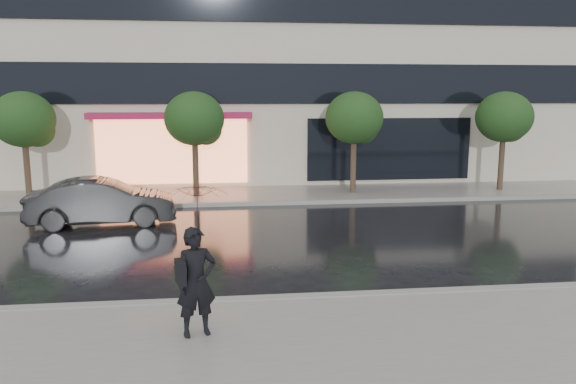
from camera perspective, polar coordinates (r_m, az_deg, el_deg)
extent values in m
plane|color=black|center=(11.83, 3.43, -9.28)|extent=(120.00, 120.00, 0.00)
cube|color=slate|center=(8.86, 7.24, -15.75)|extent=(60.00, 4.50, 0.12)
cube|color=slate|center=(21.68, -1.31, -0.25)|extent=(60.00, 3.50, 0.12)
cube|color=gray|center=(10.88, 4.37, -10.65)|extent=(60.00, 0.25, 0.14)
cube|color=gray|center=(19.96, -0.83, -1.10)|extent=(60.00, 0.25, 0.14)
cube|color=black|center=(23.02, -1.75, 10.95)|extent=(28.00, 0.12, 1.60)
cube|color=black|center=(23.30, -1.79, 18.84)|extent=(28.00, 0.12, 1.60)
cube|color=#FF8C59|center=(23.11, -11.66, 4.04)|extent=(6.00, 0.10, 2.60)
cube|color=maroon|center=(22.69, -11.86, 7.60)|extent=(6.40, 0.70, 0.25)
cube|color=black|center=(24.08, 10.26, 4.32)|extent=(7.00, 0.10, 2.60)
cylinder|color=#33261C|center=(22.31, -24.95, 1.82)|extent=(0.22, 0.22, 2.20)
ellipsoid|color=#163213|center=(22.15, -25.31, 6.69)|extent=(2.20, 2.20, 1.98)
sphere|color=#163213|center=(22.24, -24.09, 5.75)|extent=(1.20, 1.20, 1.20)
cylinder|color=#33261C|center=(21.20, -9.36, 2.24)|extent=(0.22, 0.22, 2.20)
ellipsoid|color=#163213|center=(21.03, -9.50, 7.37)|extent=(2.20, 2.20, 1.98)
sphere|color=#163213|center=(21.24, -8.36, 6.35)|extent=(1.20, 1.20, 1.20)
cylinder|color=#33261C|center=(21.76, 6.64, 2.50)|extent=(0.22, 0.22, 2.20)
ellipsoid|color=#163213|center=(21.59, 6.75, 7.50)|extent=(2.20, 2.20, 1.98)
sphere|color=#163213|center=(21.90, 7.63, 6.47)|extent=(1.20, 1.20, 1.20)
cylinder|color=#33261C|center=(23.86, 20.83, 2.57)|extent=(0.22, 0.22, 2.20)
ellipsoid|color=#163213|center=(23.71, 21.11, 7.12)|extent=(2.20, 2.20, 1.98)
sphere|color=#163213|center=(24.09, 21.68, 6.17)|extent=(1.20, 1.20, 1.20)
imported|color=black|center=(17.66, -18.33, -0.96)|extent=(4.43, 1.95, 1.41)
imported|color=black|center=(8.99, -9.30, -9.01)|extent=(0.73, 0.58, 1.74)
imported|color=#3D0D0B|center=(8.71, -9.14, -1.96)|extent=(1.16, 1.18, 0.85)
cylinder|color=black|center=(8.82, -9.05, -5.05)|extent=(0.02, 0.02, 0.87)
cube|color=black|center=(8.82, -10.87, -8.01)|extent=(0.20, 0.34, 0.37)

